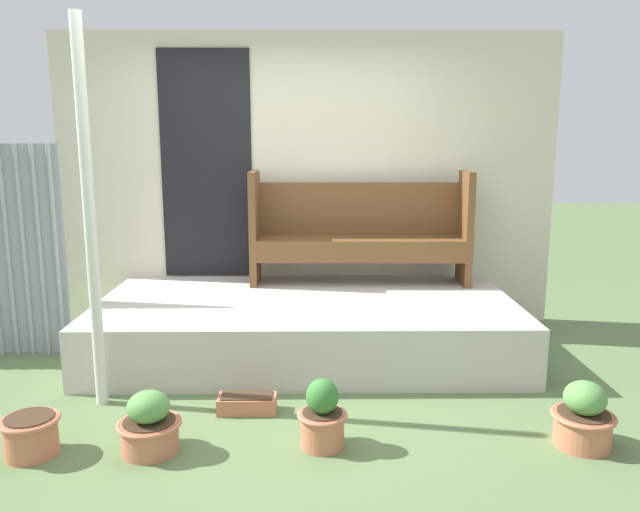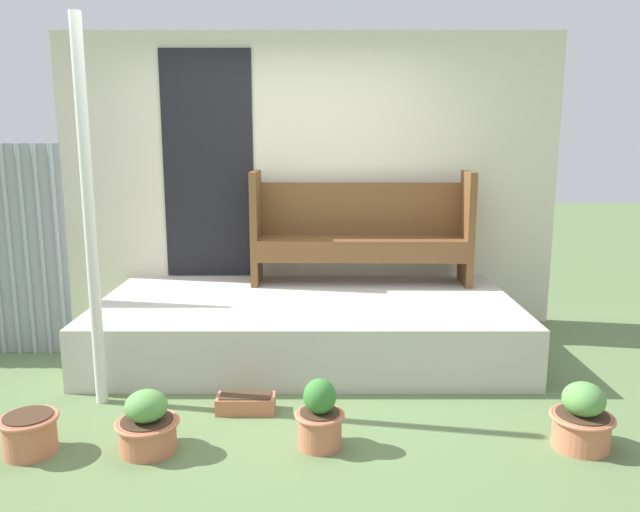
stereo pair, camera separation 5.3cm
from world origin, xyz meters
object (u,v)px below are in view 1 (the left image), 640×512
at_px(support_post, 89,218).
at_px(bench, 360,227).
at_px(flower_pot_far_right, 583,418).
at_px(flower_pot_right, 322,417).
at_px(planter_box_rect, 247,404).
at_px(flower_pot_left, 31,434).
at_px(flower_pot_middle, 149,426).

distance_m(support_post, bench, 2.37).
bearing_deg(bench, flower_pot_far_right, -61.71).
height_order(support_post, flower_pot_right, support_post).
bearing_deg(flower_pot_right, planter_box_rect, 136.17).
relative_size(support_post, flower_pot_far_right, 6.42).
relative_size(flower_pot_left, flower_pot_far_right, 0.85).
height_order(flower_pot_right, flower_pot_far_right, flower_pot_right).
bearing_deg(flower_pot_far_right, flower_pot_right, 179.72).
bearing_deg(flower_pot_right, bench, 80.48).
distance_m(bench, flower_pot_left, 3.04).
height_order(flower_pot_left, flower_pot_far_right, flower_pot_far_right).
bearing_deg(flower_pot_right, flower_pot_left, -177.24).
xyz_separation_m(bench, planter_box_rect, (-0.82, -1.68, -0.87)).
xyz_separation_m(bench, flower_pot_far_right, (1.10, -2.13, -0.77)).
distance_m(bench, flower_pot_far_right, 2.52).
distance_m(bench, planter_box_rect, 2.06).
height_order(flower_pot_middle, flower_pot_right, flower_pot_right).
height_order(bench, flower_pot_middle, bench).
distance_m(flower_pot_left, planter_box_rect, 1.24).
distance_m(flower_pot_left, flower_pot_right, 1.59).
bearing_deg(planter_box_rect, bench, 63.89).
bearing_deg(support_post, bench, 40.65).
distance_m(support_post, flower_pot_right, 1.86).
relative_size(flower_pot_right, flower_pot_far_right, 1.05).
bearing_deg(planter_box_rect, flower_pot_far_right, -13.30).
height_order(flower_pot_middle, planter_box_rect, flower_pot_middle).
relative_size(flower_pot_middle, flower_pot_far_right, 0.93).
bearing_deg(flower_pot_far_right, flower_pot_left, -178.70).
distance_m(flower_pot_left, flower_pot_far_right, 3.04).
bearing_deg(flower_pot_far_right, flower_pot_middle, -179.06).
xyz_separation_m(flower_pot_middle, flower_pot_right, (0.95, 0.05, 0.02)).
height_order(support_post, flower_pot_far_right, support_post).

